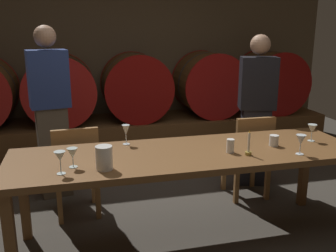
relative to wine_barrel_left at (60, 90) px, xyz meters
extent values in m
plane|color=#3F3A33|center=(1.03, -2.54, -0.92)|extent=(7.93, 7.93, 0.00)
cube|color=brown|center=(1.03, 0.55, 0.49)|extent=(6.10, 0.24, 2.83)
cube|color=brown|center=(1.03, 0.00, -0.69)|extent=(5.49, 0.90, 0.46)
cylinder|color=#513319|center=(0.00, 0.00, 0.00)|extent=(0.91, 0.71, 0.91)
cylinder|color=#B21C16|center=(0.00, -0.37, 0.00)|extent=(0.93, 0.03, 0.93)
cylinder|color=#B21C16|center=(0.00, 0.37, 0.00)|extent=(0.93, 0.03, 0.93)
cylinder|color=#2D2D33|center=(0.00, 0.00, 0.00)|extent=(0.92, 0.04, 0.92)
cylinder|color=brown|center=(1.01, 0.00, 0.00)|extent=(0.91, 0.71, 0.91)
cylinder|color=maroon|center=(1.01, -0.37, 0.00)|extent=(0.93, 0.03, 0.93)
cylinder|color=maroon|center=(1.01, 0.37, 0.00)|extent=(0.93, 0.03, 0.93)
cylinder|color=#2D2D33|center=(1.01, 0.00, 0.00)|extent=(0.92, 0.04, 0.92)
cylinder|color=brown|center=(2.09, 0.00, 0.00)|extent=(0.91, 0.71, 0.91)
cylinder|color=#9E1411|center=(2.09, -0.37, 0.00)|extent=(0.93, 0.03, 0.93)
cylinder|color=#9E1411|center=(2.09, 0.37, 0.00)|extent=(0.93, 0.03, 0.93)
cylinder|color=#2D2D33|center=(2.09, 0.00, 0.00)|extent=(0.92, 0.04, 0.92)
cylinder|color=#513319|center=(3.08, 0.00, 0.00)|extent=(0.91, 0.71, 0.91)
cylinder|color=maroon|center=(3.08, -0.37, 0.00)|extent=(0.93, 0.03, 0.93)
cylinder|color=maroon|center=(3.08, 0.37, 0.00)|extent=(0.93, 0.03, 0.93)
cylinder|color=#2D2D33|center=(3.08, 0.00, 0.00)|extent=(0.92, 0.04, 0.92)
cube|color=brown|center=(1.03, -2.48, -0.17)|extent=(2.76, 0.83, 0.05)
cube|color=brown|center=(-0.27, -2.83, -0.56)|extent=(0.07, 0.07, 0.73)
cube|color=brown|center=(-0.27, -2.12, -0.56)|extent=(0.07, 0.07, 0.73)
cube|color=brown|center=(2.33, -2.12, -0.56)|extent=(0.07, 0.07, 0.73)
cube|color=olive|center=(0.16, -1.76, -0.48)|extent=(0.42, 0.42, 0.04)
cube|color=olive|center=(0.17, -1.94, -0.25)|extent=(0.40, 0.07, 0.42)
cube|color=olive|center=(0.32, -1.58, -0.71)|extent=(0.05, 0.05, 0.42)
cube|color=olive|center=(-0.02, -1.60, -0.71)|extent=(0.05, 0.05, 0.42)
cube|color=olive|center=(0.34, -1.92, -0.71)|extent=(0.05, 0.05, 0.42)
cube|color=olive|center=(0.00, -1.94, -0.71)|extent=(0.05, 0.05, 0.42)
cube|color=olive|center=(1.88, -1.77, -0.48)|extent=(0.40, 0.40, 0.04)
cube|color=olive|center=(1.88, -1.95, -0.25)|extent=(0.40, 0.04, 0.42)
cube|color=olive|center=(2.05, -1.60, -0.71)|extent=(0.04, 0.04, 0.42)
cube|color=olive|center=(1.71, -1.60, -0.71)|extent=(0.04, 0.04, 0.42)
cube|color=olive|center=(2.05, -1.94, -0.71)|extent=(0.04, 0.04, 0.42)
cube|color=olive|center=(1.71, -1.94, -0.71)|extent=(0.04, 0.04, 0.42)
cube|color=brown|center=(-0.06, -1.29, -0.45)|extent=(0.33, 0.25, 0.95)
cube|color=navy|center=(-0.06, -1.29, 0.31)|extent=(0.42, 0.31, 0.57)
sphere|color=tan|center=(-0.06, -1.29, 0.72)|extent=(0.21, 0.21, 0.21)
cube|color=black|center=(2.10, -1.51, -0.49)|extent=(0.34, 0.28, 0.87)
cube|color=black|center=(2.10, -1.51, 0.22)|extent=(0.43, 0.34, 0.55)
sphere|color=tan|center=(2.10, -1.51, 0.63)|extent=(0.21, 0.21, 0.21)
cylinder|color=olive|center=(1.45, -2.66, -0.13)|extent=(0.05, 0.05, 0.02)
cylinder|color=#EDE5CC|center=(1.45, -2.66, -0.04)|extent=(0.02, 0.02, 0.15)
cone|color=yellow|center=(1.45, -2.66, 0.05)|extent=(0.01, 0.01, 0.02)
cylinder|color=white|center=(0.36, -2.70, -0.06)|extent=(0.12, 0.12, 0.17)
cylinder|color=silver|center=(0.07, -2.71, -0.14)|extent=(0.06, 0.06, 0.00)
cylinder|color=silver|center=(0.07, -2.71, -0.10)|extent=(0.01, 0.01, 0.09)
cone|color=silver|center=(0.07, -2.71, -0.02)|extent=(0.08, 0.08, 0.07)
cylinder|color=silver|center=(0.15, -2.60, -0.14)|extent=(0.06, 0.06, 0.00)
cylinder|color=silver|center=(0.15, -2.60, -0.11)|extent=(0.01, 0.01, 0.06)
cone|color=silver|center=(0.15, -2.60, -0.04)|extent=(0.08, 0.08, 0.08)
cylinder|color=white|center=(0.58, -2.17, -0.14)|extent=(0.06, 0.06, 0.00)
cylinder|color=white|center=(0.58, -2.17, -0.10)|extent=(0.01, 0.01, 0.08)
cone|color=white|center=(0.58, -2.17, -0.02)|extent=(0.07, 0.07, 0.09)
cylinder|color=white|center=(1.84, -2.74, -0.14)|extent=(0.06, 0.06, 0.00)
cylinder|color=white|center=(1.84, -2.74, -0.10)|extent=(0.01, 0.01, 0.07)
cone|color=white|center=(1.84, -2.74, -0.03)|extent=(0.08, 0.08, 0.08)
cylinder|color=silver|center=(2.14, -2.46, -0.14)|extent=(0.06, 0.06, 0.00)
cylinder|color=silver|center=(2.14, -2.46, -0.10)|extent=(0.01, 0.01, 0.07)
cone|color=silver|center=(2.14, -2.46, -0.03)|extent=(0.08, 0.08, 0.07)
cylinder|color=white|center=(1.34, -2.57, -0.09)|extent=(0.06, 0.06, 0.11)
cylinder|color=white|center=(1.76, -2.50, -0.10)|extent=(0.08, 0.08, 0.09)
camera|label=1|loc=(0.20, -5.15, 0.81)|focal=40.15mm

